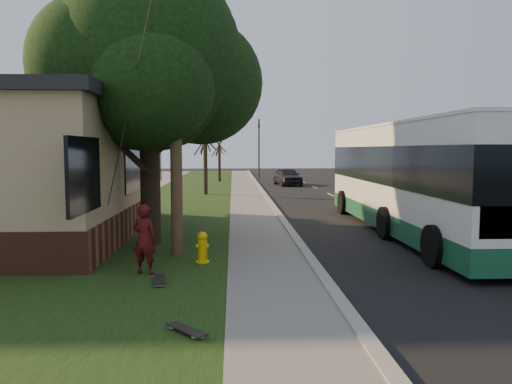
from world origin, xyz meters
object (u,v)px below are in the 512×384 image
leafy_tree (150,62)px  bare_tree_far (219,158)px  fire_hydrant (202,247)px  traffic_signal (259,145)px  utility_pole (175,72)px  dumpster (84,198)px  distant_car (287,176)px  transit_bus (418,175)px  skateboard_main (160,280)px  skateboard_spare (186,330)px  bare_tree_near (205,159)px  skateboarder (145,239)px

leafy_tree → bare_tree_far: 27.56m
fire_hydrant → traffic_signal: 34.25m
fire_hydrant → utility_pole: 4.37m
dumpster → distant_car: distant_car is taller
transit_bus → skateboard_main: transit_bus is taller
transit_bus → dumpster: transit_bus is taller
transit_bus → skateboard_spare: size_ratio=18.75×
dumpster → bare_tree_near: bearing=61.7°
bare_tree_far → distant_car: bearing=-36.3°
traffic_signal → skateboard_main: (-3.85, -35.73, -3.04)m
fire_hydrant → dumpster: bearing=120.3°
utility_pole → bare_tree_near: 17.19m
skateboarder → skateboard_main: 1.09m
transit_bus → skateboarder: 9.59m
fire_hydrant → bare_tree_far: bare_tree_far is taller
fire_hydrant → leafy_tree: bearing=120.7°
leafy_tree → distant_car: (6.44, 23.48, -4.48)m
dumpster → skateboard_main: bearing=-66.9°
fire_hydrant → utility_pole: utility_pole is taller
skateboard_main → distant_car: 28.43m
skateboard_spare → bare_tree_near: bearing=92.4°
fire_hydrant → skateboarder: skateboarder is taller
traffic_signal → dumpster: 26.13m
utility_pole → bare_tree_far: utility_pole is taller
utility_pole → distant_car: size_ratio=2.26×
traffic_signal → transit_bus: 29.93m
fire_hydrant → utility_pole: size_ratio=0.08×
transit_bus → skateboard_spare: transit_bus is taller
skateboarder → distant_car: size_ratio=0.38×
bare_tree_far → utility_pole: bearing=-90.6°
leafy_tree → bare_tree_near: leafy_tree is taller
leafy_tree → skateboard_spare: (1.61, -7.19, -5.04)m
skateboard_spare → dumpster: dumpster is taller
utility_pole → skateboarder: (-0.46, -2.00, -3.81)m
bare_tree_near → skateboard_spare: size_ratio=6.16×
transit_bus → skateboard_spare: (-6.70, -8.86, -1.77)m
distant_car → utility_pole: bearing=-110.4°
bare_tree_near → bare_tree_far: (0.50, 12.00, -0.15)m
leafy_tree → fire_hydrant: bearing=-59.3°
leafy_tree → skateboarder: 5.69m
dumpster → transit_bus: bearing=-22.7°
bare_tree_near → traffic_signal: 16.52m
utility_pole → bare_tree_far: bearing=89.4°
traffic_signal → skateboard_main: traffic_signal is taller
transit_bus → skateboard_main: (-7.49, -6.05, -1.76)m
dumpster → bare_tree_far: bearing=76.0°
leafy_tree → skateboarder: size_ratio=5.18×
fire_hydrant → bare_tree_near: 18.10m
fire_hydrant → traffic_signal: traffic_signal is taller
bare_tree_near → skateboard_main: bare_tree_near is taller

